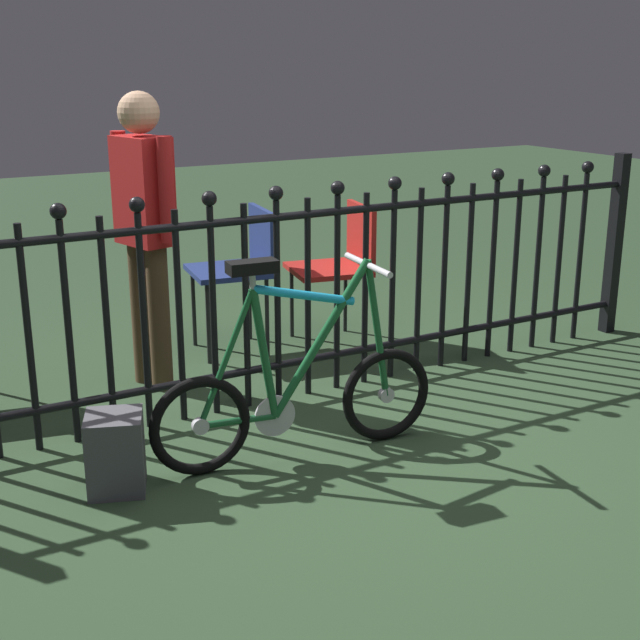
{
  "coord_description": "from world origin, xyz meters",
  "views": [
    {
      "loc": [
        -1.98,
        -2.95,
        1.65
      ],
      "look_at": [
        -0.18,
        0.21,
        0.55
      ],
      "focal_mm": 49.06,
      "sensor_mm": 36.0,
      "label": 1
    }
  ],
  "objects_px": {
    "person_visitor": "(145,218)",
    "display_crate": "(116,453)",
    "chair_navy": "(241,262)",
    "chair_red": "(341,259)",
    "bicycle": "(297,391)"
  },
  "relations": [
    {
      "from": "person_visitor",
      "to": "display_crate",
      "type": "bearing_deg",
      "value": -116.33
    },
    {
      "from": "bicycle",
      "to": "chair_navy",
      "type": "relative_size",
      "value": 1.54
    },
    {
      "from": "chair_navy",
      "to": "display_crate",
      "type": "height_order",
      "value": "chair_navy"
    },
    {
      "from": "person_visitor",
      "to": "chair_navy",
      "type": "bearing_deg",
      "value": 24.19
    },
    {
      "from": "chair_navy",
      "to": "person_visitor",
      "type": "bearing_deg",
      "value": -155.81
    },
    {
      "from": "chair_navy",
      "to": "display_crate",
      "type": "distance_m",
      "value": 1.81
    },
    {
      "from": "bicycle",
      "to": "display_crate",
      "type": "distance_m",
      "value": 0.78
    },
    {
      "from": "bicycle",
      "to": "person_visitor",
      "type": "distance_m",
      "value": 1.29
    },
    {
      "from": "bicycle",
      "to": "person_visitor",
      "type": "relative_size",
      "value": 0.85
    },
    {
      "from": "chair_navy",
      "to": "person_visitor",
      "type": "xyz_separation_m",
      "value": [
        -0.65,
        -0.29,
        0.36
      ]
    },
    {
      "from": "bicycle",
      "to": "chair_navy",
      "type": "bearing_deg",
      "value": 74.15
    },
    {
      "from": "chair_red",
      "to": "chair_navy",
      "type": "bearing_deg",
      "value": 165.45
    },
    {
      "from": "chair_red",
      "to": "display_crate",
      "type": "height_order",
      "value": "chair_red"
    },
    {
      "from": "chair_red",
      "to": "chair_navy",
      "type": "xyz_separation_m",
      "value": [
        -0.58,
        0.15,
        0.02
      ]
    },
    {
      "from": "bicycle",
      "to": "chair_navy",
      "type": "xyz_separation_m",
      "value": [
        0.4,
        1.42,
        0.22
      ]
    }
  ]
}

